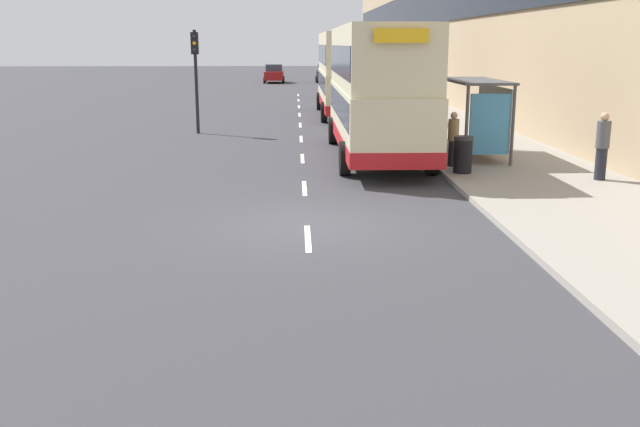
# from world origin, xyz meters

# --- Properties ---
(ground_plane) EXTENTS (220.00, 220.00, 0.00)m
(ground_plane) POSITION_xyz_m (0.00, 0.00, 0.00)
(ground_plane) COLOR #38383D
(pavement) EXTENTS (5.00, 93.00, 0.14)m
(pavement) POSITION_xyz_m (6.50, 38.50, 0.07)
(pavement) COLOR gray
(pavement) RESTS_ON ground_plane
(lane_mark_0) EXTENTS (0.12, 2.00, 0.01)m
(lane_mark_0) POSITION_xyz_m (0.00, -1.14, 0.01)
(lane_mark_0) COLOR silver
(lane_mark_0) RESTS_ON ground_plane
(lane_mark_1) EXTENTS (0.12, 2.00, 0.01)m
(lane_mark_1) POSITION_xyz_m (0.00, 3.88, 0.01)
(lane_mark_1) COLOR silver
(lane_mark_1) RESTS_ON ground_plane
(lane_mark_2) EXTENTS (0.12, 2.00, 0.01)m
(lane_mark_2) POSITION_xyz_m (0.00, 8.90, 0.01)
(lane_mark_2) COLOR silver
(lane_mark_2) RESTS_ON ground_plane
(lane_mark_3) EXTENTS (0.12, 2.00, 0.01)m
(lane_mark_3) POSITION_xyz_m (0.00, 13.92, 0.01)
(lane_mark_3) COLOR silver
(lane_mark_3) RESTS_ON ground_plane
(lane_mark_4) EXTENTS (0.12, 2.00, 0.01)m
(lane_mark_4) POSITION_xyz_m (0.00, 18.93, 0.01)
(lane_mark_4) COLOR silver
(lane_mark_4) RESTS_ON ground_plane
(lane_mark_5) EXTENTS (0.12, 2.00, 0.01)m
(lane_mark_5) POSITION_xyz_m (0.00, 23.95, 0.01)
(lane_mark_5) COLOR silver
(lane_mark_5) RESTS_ON ground_plane
(lane_mark_6) EXTENTS (0.12, 2.00, 0.01)m
(lane_mark_6) POSITION_xyz_m (0.00, 28.97, 0.01)
(lane_mark_6) COLOR silver
(lane_mark_6) RESTS_ON ground_plane
(lane_mark_7) EXTENTS (0.12, 2.00, 0.01)m
(lane_mark_7) POSITION_xyz_m (0.00, 33.99, 0.01)
(lane_mark_7) COLOR silver
(lane_mark_7) RESTS_ON ground_plane
(lane_mark_8) EXTENTS (0.12, 2.00, 0.01)m
(lane_mark_8) POSITION_xyz_m (0.00, 39.01, 0.01)
(lane_mark_8) COLOR silver
(lane_mark_8) RESTS_ON ground_plane
(bus_shelter) EXTENTS (1.60, 4.20, 2.48)m
(bus_shelter) POSITION_xyz_m (5.77, 8.14, 1.88)
(bus_shelter) COLOR #4C4C51
(bus_shelter) RESTS_ON ground_plane
(double_decker_bus_near) EXTENTS (2.85, 10.45, 4.30)m
(double_decker_bus_near) POSITION_xyz_m (2.47, 9.01, 2.28)
(double_decker_bus_near) COLOR beige
(double_decker_bus_near) RESTS_ON ground_plane
(double_decker_bus_ahead) EXTENTS (2.85, 10.51, 4.30)m
(double_decker_bus_ahead) POSITION_xyz_m (2.45, 23.37, 2.28)
(double_decker_bus_ahead) COLOR beige
(double_decker_bus_ahead) RESTS_ON ground_plane
(car_0) EXTENTS (2.00, 4.42, 1.77)m
(car_0) POSITION_xyz_m (-2.27, 56.53, 0.88)
(car_0) COLOR maroon
(car_0) RESTS_ON ground_plane
(car_1) EXTENTS (2.07, 3.91, 1.81)m
(car_1) POSITION_xyz_m (2.87, 56.86, 0.89)
(car_1) COLOR black
(car_1) RESTS_ON ground_plane
(car_2) EXTENTS (2.00, 4.34, 1.72)m
(car_2) POSITION_xyz_m (2.88, 36.53, 0.85)
(car_2) COLOR black
(car_2) RESTS_ON ground_plane
(pedestrian_at_shelter) EXTENTS (0.32, 0.32, 1.63)m
(pedestrian_at_shelter) POSITION_xyz_m (4.50, 6.44, 0.97)
(pedestrian_at_shelter) COLOR #23232D
(pedestrian_at_shelter) RESTS_ON ground_plane
(pedestrian_1) EXTENTS (0.36, 0.36, 1.83)m
(pedestrian_1) POSITION_xyz_m (8.05, 4.12, 1.08)
(pedestrian_1) COLOR #23232D
(pedestrian_1) RESTS_ON ground_plane
(litter_bin) EXTENTS (0.55, 0.55, 1.05)m
(litter_bin) POSITION_xyz_m (4.55, 5.30, 0.67)
(litter_bin) COLOR black
(litter_bin) RESTS_ON ground_plane
(traffic_light_far_kerb) EXTENTS (0.30, 0.32, 4.31)m
(traffic_light_far_kerb) POSITION_xyz_m (-4.40, 15.97, 2.92)
(traffic_light_far_kerb) COLOR black
(traffic_light_far_kerb) RESTS_ON ground_plane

